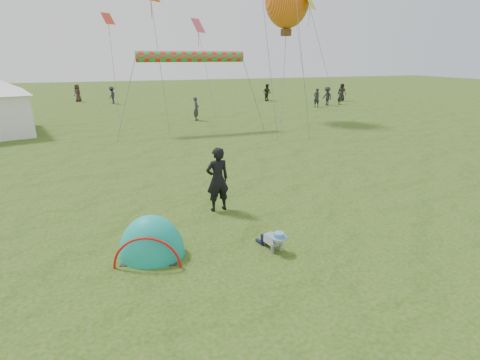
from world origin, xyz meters
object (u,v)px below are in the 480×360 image
object	(u,v)px
popup_tent	(153,255)
crawling_toddler	(273,239)
standing_adult	(218,179)
balloon_kite	(287,2)

from	to	relation	value
popup_tent	crawling_toddler	bearing A→B (deg)	3.70
popup_tent	standing_adult	size ratio (longest dim) A/B	1.02
popup_tent	balloon_kite	size ratio (longest dim) A/B	0.46
crawling_toddler	balloon_kite	distance (m)	21.55
crawling_toddler	standing_adult	distance (m)	2.96
crawling_toddler	balloon_kite	size ratio (longest dim) A/B	0.16
crawling_toddler	balloon_kite	bearing A→B (deg)	50.71
crawling_toddler	popup_tent	world-z (taller)	popup_tent
standing_adult	balloon_kite	world-z (taller)	balloon_kite
standing_adult	crawling_toddler	bearing A→B (deg)	94.46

